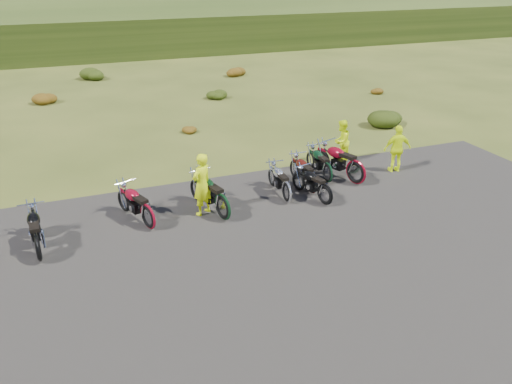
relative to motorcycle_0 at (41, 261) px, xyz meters
name	(u,v)px	position (x,y,z in m)	size (l,w,h in m)	color
ground	(282,226)	(6.33, -0.54, 0.00)	(300.00, 300.00, 0.00)	#394517
gravel_pad	(314,263)	(6.33, -2.54, 0.00)	(20.00, 12.00, 0.04)	black
hill_slope	(103,28)	(6.33, 49.46, 0.00)	(300.00, 46.00, 3.00)	#2B3C14
shrub_2	(44,97)	(0.13, 16.06, 0.38)	(1.30, 1.30, 0.77)	#70340E
shrub_3	(93,72)	(3.03, 21.36, 0.46)	(1.56, 1.56, 0.92)	#20310C
shrub_4	(188,128)	(5.93, 8.66, 0.23)	(0.77, 0.77, 0.45)	#70340E
shrub_5	(216,93)	(8.83, 13.96, 0.31)	(1.03, 1.03, 0.61)	#20310C
shrub_6	(235,70)	(11.73, 19.26, 0.38)	(1.30, 1.30, 0.77)	#70340E
shrub_7	(386,115)	(14.63, 6.56, 0.46)	(1.56, 1.56, 0.92)	#20310C
shrub_8	(375,90)	(17.53, 11.86, 0.23)	(0.77, 0.77, 0.45)	#70340E
motorcycle_0	(41,261)	(0.00, 0.00, 0.00)	(2.07, 0.69, 1.08)	black
motorcycle_1	(149,229)	(2.82, 0.66, 0.00)	(2.06, 0.69, 1.08)	maroon
motorcycle_2	(223,220)	(4.91, 0.43, 0.00)	(2.22, 0.74, 1.16)	black
motorcycle_3	(286,202)	(7.09, 0.82, 0.00)	(1.89, 0.63, 0.99)	silver
motorcycle_4	(311,193)	(8.11, 1.14, 0.00)	(1.95, 0.65, 1.02)	#420F0B
motorcycle_5	(324,205)	(8.10, 0.24, 0.00)	(1.88, 0.63, 0.98)	black
motorcycle_6	(355,184)	(9.81, 1.27, 0.00)	(2.34, 0.78, 1.22)	maroon
motorcycle_7	(327,183)	(9.00, 1.73, 0.00)	(1.93, 0.64, 1.01)	black
person_middle	(202,185)	(4.47, 0.99, 0.94)	(0.68, 0.45, 1.87)	#CBE10B
person_right_a	(341,142)	(10.33, 3.21, 0.80)	(0.78, 0.60, 1.60)	#CBE10B
person_right_b	(397,149)	(11.70, 1.72, 0.84)	(0.98, 0.41, 1.67)	#CBE10B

